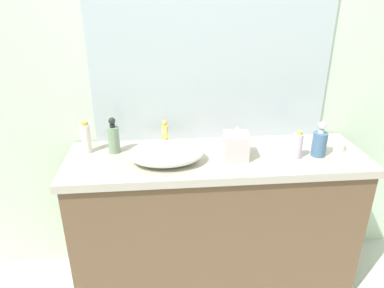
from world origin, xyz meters
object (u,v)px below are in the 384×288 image
(sink_basin, at_px, (166,153))
(soap_dispenser, at_px, (320,142))
(lotion_bottle, at_px, (86,138))
(candle_jar, at_px, (339,147))
(spray_can, at_px, (298,145))
(perfume_bottle, at_px, (113,138))
(tissue_box, at_px, (236,145))

(sink_basin, height_order, soap_dispenser, soap_dispenser)
(lotion_bottle, xyz_separation_m, candle_jar, (1.37, -0.10, -0.07))
(sink_basin, bearing_deg, spray_can, -0.77)
(perfume_bottle, bearing_deg, tissue_box, -11.52)
(candle_jar, bearing_deg, soap_dispenser, -157.76)
(spray_can, relative_size, tissue_box, 0.85)
(perfume_bottle, bearing_deg, candle_jar, -3.77)
(perfume_bottle, height_order, tissue_box, perfume_bottle)
(sink_basin, bearing_deg, soap_dispenser, 0.43)
(perfume_bottle, distance_m, spray_can, 0.97)
(candle_jar, bearing_deg, perfume_bottle, 176.23)
(sink_basin, xyz_separation_m, lotion_bottle, (-0.42, 0.16, 0.03))
(lotion_bottle, distance_m, tissue_box, 0.79)
(lotion_bottle, height_order, tissue_box, same)
(spray_can, bearing_deg, sink_basin, 179.23)
(soap_dispenser, bearing_deg, sink_basin, -179.57)
(soap_dispenser, relative_size, lotion_bottle, 1.09)
(soap_dispenser, relative_size, candle_jar, 3.00)
(lotion_bottle, relative_size, spray_can, 1.17)
(sink_basin, distance_m, spray_can, 0.68)
(sink_basin, distance_m, tissue_box, 0.36)
(lotion_bottle, height_order, candle_jar, lotion_bottle)
(sink_basin, xyz_separation_m, perfume_bottle, (-0.27, 0.15, 0.03))
(candle_jar, bearing_deg, tissue_box, -175.24)
(sink_basin, distance_m, candle_jar, 0.95)
(spray_can, bearing_deg, lotion_bottle, 171.14)
(sink_basin, xyz_separation_m, spray_can, (0.68, -0.01, 0.02))
(perfume_bottle, relative_size, spray_can, 1.33)
(tissue_box, relative_size, candle_jar, 2.76)
(perfume_bottle, height_order, candle_jar, perfume_bottle)
(soap_dispenser, bearing_deg, perfume_bottle, 172.57)
(soap_dispenser, distance_m, tissue_box, 0.44)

